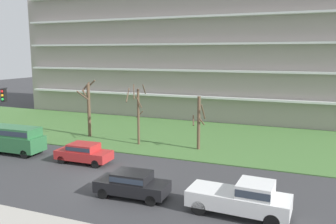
# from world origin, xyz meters

# --- Properties ---
(ground) EXTENTS (160.00, 160.00, 0.00)m
(ground) POSITION_xyz_m (0.00, 0.00, 0.00)
(ground) COLOR #38383A
(grass_lawn_strip) EXTENTS (80.00, 16.00, 0.08)m
(grass_lawn_strip) POSITION_xyz_m (0.00, 14.00, 0.04)
(grass_lawn_strip) COLOR #477238
(grass_lawn_strip) RESTS_ON ground
(apartment_building) EXTENTS (53.19, 12.91, 19.34)m
(apartment_building) POSITION_xyz_m (0.00, 27.97, 9.67)
(apartment_building) COLOR #9E938C
(apartment_building) RESTS_ON ground
(tree_far_left) EXTENTS (1.62, 1.63, 5.90)m
(tree_far_left) POSITION_xyz_m (-8.42, 10.05, 3.07)
(tree_far_left) COLOR brown
(tree_far_left) RESTS_ON ground
(tree_left) EXTENTS (2.04, 2.01, 5.81)m
(tree_left) POSITION_xyz_m (-2.28, 9.00, 3.08)
(tree_left) COLOR brown
(tree_left) RESTS_ON ground
(tree_center) EXTENTS (1.21, 1.08, 4.85)m
(tree_center) POSITION_xyz_m (3.52, 9.42, 2.50)
(tree_center) COLOR brown
(tree_center) RESTS_ON ground
(pickup_white_near_left) EXTENTS (5.49, 2.26, 1.95)m
(pickup_white_near_left) POSITION_xyz_m (9.39, -2.01, 1.02)
(pickup_white_near_left) COLOR white
(pickup_white_near_left) RESTS_ON ground
(van_green_center_left) EXTENTS (5.25, 2.12, 2.36)m
(van_green_center_left) POSITION_xyz_m (-10.89, 2.50, 1.40)
(van_green_center_left) COLOR #2D6B3D
(van_green_center_left) RESTS_ON ground
(sedan_black_center_right) EXTENTS (4.46, 1.96, 1.57)m
(sedan_black_center_right) POSITION_xyz_m (2.80, -2.00, 0.87)
(sedan_black_center_right) COLOR black
(sedan_black_center_right) RESTS_ON ground
(sedan_red_near_right) EXTENTS (4.44, 1.91, 1.57)m
(sedan_red_near_right) POSITION_xyz_m (-3.81, 2.50, 0.87)
(sedan_red_near_right) COLOR #B22828
(sedan_red_near_right) RESTS_ON ground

